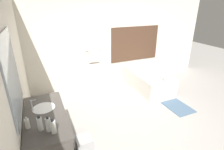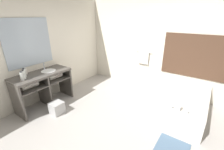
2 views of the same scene
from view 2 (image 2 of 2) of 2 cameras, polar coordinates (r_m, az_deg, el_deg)
ground_plane at (r=3.31m, az=-0.32°, el=-19.23°), size 16.00×16.00×0.00m
wall_back_with_blinds at (r=4.57m, az=16.61°, el=10.48°), size 7.40×0.13×2.70m
wall_left_with_mirror at (r=4.27m, az=-26.02°, el=8.60°), size 0.08×7.40×2.70m
vanity_counter at (r=4.08m, az=-24.60°, el=-2.45°), size 0.60×1.35×0.88m
sink_faucet at (r=4.19m, az=-24.45°, el=3.04°), size 0.09×0.04×0.18m
bathtub at (r=3.91m, az=25.91°, el=-9.66°), size 0.92×1.65×0.62m
water_bottle_1 at (r=3.77m, az=-30.61°, el=0.13°), size 0.07×0.07×0.21m
water_bottle_2 at (r=3.88m, az=-30.45°, el=0.70°), size 0.07×0.07×0.21m
water_bottle_3 at (r=3.70m, az=-31.15°, el=-0.43°), size 0.07×0.07×0.21m
soap_dispenser at (r=4.06m, az=-30.03°, el=1.28°), size 0.06×0.06×0.17m
waste_bin at (r=3.85m, az=-20.27°, el=-11.63°), size 0.28×0.28×0.28m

